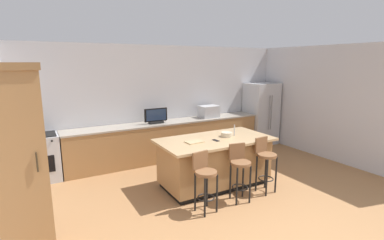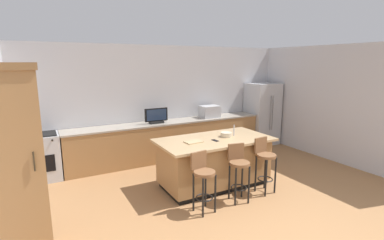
# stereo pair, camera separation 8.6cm
# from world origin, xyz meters

# --- Properties ---
(wall_back) EXTENTS (7.18, 0.12, 2.74)m
(wall_back) POSITION_xyz_m (0.00, 4.38, 1.37)
(wall_back) COLOR #BCBCC1
(wall_back) RESTS_ON ground_plane
(wall_right) EXTENTS (0.12, 4.78, 2.74)m
(wall_right) POSITION_xyz_m (3.39, 2.19, 1.37)
(wall_right) COLOR #BCBCC1
(wall_right) RESTS_ON ground_plane
(counter_back) EXTENTS (4.92, 0.62, 0.93)m
(counter_back) POSITION_xyz_m (-0.03, 4.00, 0.46)
(counter_back) COLOR #9E7042
(counter_back) RESTS_ON ground_plane
(kitchen_island) EXTENTS (2.16, 1.13, 0.92)m
(kitchen_island) POSITION_xyz_m (0.06, 2.14, 0.47)
(kitchen_island) COLOR black
(kitchen_island) RESTS_ON ground_plane
(refrigerator) EXTENTS (0.84, 0.75, 1.75)m
(refrigerator) POSITION_xyz_m (2.86, 3.95, 0.88)
(refrigerator) COLOR #B7BABF
(refrigerator) RESTS_ON ground_plane
(range_oven) EXTENTS (0.78, 0.63, 0.95)m
(range_oven) POSITION_xyz_m (-2.89, 4.00, 0.47)
(range_oven) COLOR #B7BABF
(range_oven) RESTS_ON ground_plane
(cabinet_tower) EXTENTS (0.58, 0.55, 2.34)m
(cabinet_tower) POSITION_xyz_m (-3.07, 1.41, 1.21)
(cabinet_tower) COLOR #9E7042
(cabinet_tower) RESTS_ON ground_plane
(microwave) EXTENTS (0.48, 0.36, 0.30)m
(microwave) POSITION_xyz_m (1.11, 4.00, 1.08)
(microwave) COLOR #B7BABF
(microwave) RESTS_ON counter_back
(tv_monitor) EXTENTS (0.55, 0.16, 0.36)m
(tv_monitor) POSITION_xyz_m (-0.39, 3.95, 1.09)
(tv_monitor) COLOR black
(tv_monitor) RESTS_ON counter_back
(sink_faucet_back) EXTENTS (0.02, 0.02, 0.24)m
(sink_faucet_back) POSITION_xyz_m (-0.07, 4.10, 1.05)
(sink_faucet_back) COLOR #B2B2B7
(sink_faucet_back) RESTS_ON counter_back
(sink_faucet_island) EXTENTS (0.02, 0.02, 0.22)m
(sink_faucet_island) POSITION_xyz_m (0.51, 2.14, 1.03)
(sink_faucet_island) COLOR #B2B2B7
(sink_faucet_island) RESTS_ON kitchen_island
(bar_stool_left) EXTENTS (0.34, 0.36, 0.96)m
(bar_stool_left) POSITION_xyz_m (-0.64, 1.38, 0.57)
(bar_stool_left) COLOR brown
(bar_stool_left) RESTS_ON ground_plane
(bar_stool_center) EXTENTS (0.34, 0.36, 0.98)m
(bar_stool_center) POSITION_xyz_m (0.07, 1.40, 0.59)
(bar_stool_center) COLOR brown
(bar_stool_center) RESTS_ON ground_plane
(bar_stool_right) EXTENTS (0.34, 0.35, 1.00)m
(bar_stool_right) POSITION_xyz_m (0.70, 1.45, 0.60)
(bar_stool_right) COLOR brown
(bar_stool_right) RESTS_ON ground_plane
(fruit_bowl) EXTENTS (0.22, 0.22, 0.09)m
(fruit_bowl) POSITION_xyz_m (0.35, 2.17, 0.96)
(fruit_bowl) COLOR beige
(fruit_bowl) RESTS_ON kitchen_island
(cell_phone) EXTENTS (0.09, 0.16, 0.01)m
(cell_phone) POSITION_xyz_m (-0.00, 2.02, 0.92)
(cell_phone) COLOR black
(cell_phone) RESTS_ON kitchen_island
(cutting_board) EXTENTS (0.33, 0.24, 0.02)m
(cutting_board) POSITION_xyz_m (-0.40, 2.12, 0.93)
(cutting_board) COLOR tan
(cutting_board) RESTS_ON kitchen_island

